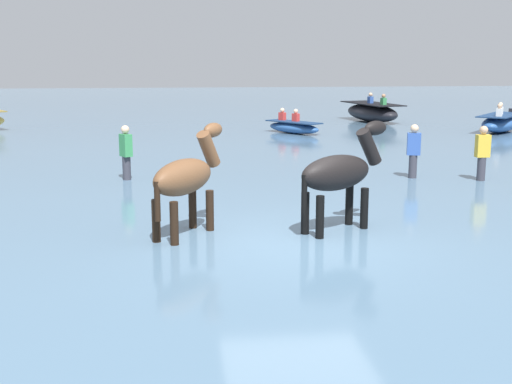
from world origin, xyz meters
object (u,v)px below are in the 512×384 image
object	(u,v)px
boat_near_port	(293,127)
person_onlooker_left	(126,157)
horse_trailing_bay	(186,179)
horse_lead_black	(340,175)
person_onlooker_right	(413,155)
boat_distant_east	(372,112)
person_wading_close	(482,158)
boat_near_starboard	(500,123)

from	to	relation	value
boat_near_port	person_onlooker_left	world-z (taller)	person_onlooker_left
horse_trailing_bay	person_onlooker_left	world-z (taller)	horse_trailing_bay
horse_lead_black	person_onlooker_right	world-z (taller)	horse_lead_black
person_onlooker_right	boat_near_port	bearing A→B (deg)	97.20
boat_near_port	person_onlooker_right	size ratio (longest dim) A/B	1.52
boat_distant_east	person_wading_close	xyz separation A→B (m)	(-1.61, -14.89, 0.14)
horse_lead_black	boat_near_starboard	world-z (taller)	horse_lead_black
horse_lead_black	boat_near_starboard	size ratio (longest dim) A/B	0.68
horse_lead_black	boat_near_port	xyz separation A→B (m)	(1.75, 14.80, -0.72)
boat_distant_east	person_onlooker_left	world-z (taller)	person_onlooker_left
person_wading_close	person_onlooker_left	distance (m)	8.58
person_wading_close	horse_trailing_bay	bearing A→B (deg)	-149.21
horse_lead_black	boat_near_starboard	distance (m)	17.49
boat_distant_east	person_onlooker_right	world-z (taller)	person_onlooker_right
boat_distant_east	boat_near_starboard	bearing A→B (deg)	-51.21
boat_distant_east	boat_near_port	world-z (taller)	boat_distant_east
boat_near_port	person_onlooker_left	bearing A→B (deg)	-121.19
boat_near_port	person_onlooker_left	size ratio (longest dim) A/B	1.52
horse_trailing_bay	person_onlooker_left	bearing A→B (deg)	104.47
person_onlooker_right	person_onlooker_left	xyz separation A→B (m)	(-6.99, 0.56, 0.00)
horse_lead_black	boat_near_starboard	bearing A→B (deg)	55.17
person_onlooker_right	boat_distant_east	bearing A→B (deg)	77.70
horse_lead_black	boat_near_port	size ratio (longest dim) A/B	0.87
boat_near_starboard	boat_near_port	bearing A→B (deg)	176.88
horse_trailing_bay	boat_distant_east	size ratio (longest dim) A/B	0.52
boat_near_port	person_onlooker_right	distance (m)	10.10
horse_trailing_bay	boat_near_port	distance (m)	15.44
boat_near_starboard	person_onlooker_left	bearing A→B (deg)	-147.17
horse_lead_black	person_wading_close	xyz separation A→B (m)	(4.53, 4.25, -0.40)
boat_near_starboard	person_wading_close	size ratio (longest dim) A/B	1.95
person_wading_close	person_onlooker_right	bearing A→B (deg)	160.61
boat_near_port	horse_trailing_bay	bearing A→B (deg)	-106.37
boat_distant_east	person_onlooker_left	distance (m)	17.11
boat_near_port	person_onlooker_right	bearing A→B (deg)	-82.80
boat_near_port	person_wading_close	bearing A→B (deg)	-75.22
horse_trailing_bay	person_wading_close	distance (m)	8.31
boat_distant_east	person_onlooker_right	size ratio (longest dim) A/B	2.53
horse_lead_black	person_wading_close	size ratio (longest dim) A/B	1.32
horse_trailing_bay	person_onlooker_right	bearing A→B (deg)	40.45
person_wading_close	person_onlooker_left	bearing A→B (deg)	172.68
boat_near_port	person_wading_close	world-z (taller)	person_wading_close
horse_lead_black	person_onlooker_left	distance (m)	6.67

